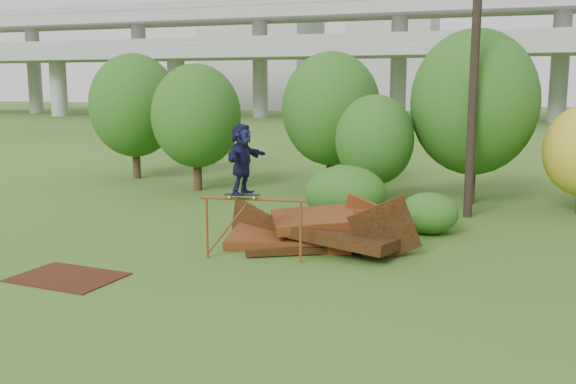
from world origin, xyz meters
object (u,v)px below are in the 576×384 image
(flat_plate, at_px, (67,277))
(utility_pole, at_px, (475,50))
(skater, at_px, (242,159))
(scrap_pile, at_px, (316,232))

(flat_plate, height_order, utility_pole, utility_pole)
(skater, relative_size, utility_pole, 0.16)
(skater, bearing_deg, flat_plate, 137.79)
(scrap_pile, height_order, utility_pole, utility_pole)
(flat_plate, bearing_deg, utility_pole, 51.06)
(utility_pole, bearing_deg, skater, -124.13)
(flat_plate, bearing_deg, scrap_pile, 45.65)
(skater, distance_m, flat_plate, 4.76)
(flat_plate, relative_size, utility_pole, 0.22)
(scrap_pile, xyz_separation_m, utility_pole, (3.51, 5.29, 4.88))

